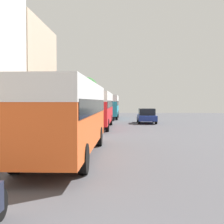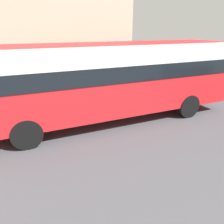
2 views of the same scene
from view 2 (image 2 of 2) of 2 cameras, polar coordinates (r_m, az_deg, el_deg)
The scene contains 3 objects.
building_far_terrace at distance 14.96m, azimuth -17.35°, elevation 23.22°, with size 5.27×9.29×8.87m.
bus_following at distance 8.73m, azimuth -1.08°, elevation 10.30°, with size 2.53×10.66×3.11m.
pedestrian_near_curb at distance 14.72m, azimuth 11.92°, elevation 10.55°, with size 0.40×0.40×1.80m.
Camera 2 is at (5.96, 20.99, 3.65)m, focal length 35.00 mm.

